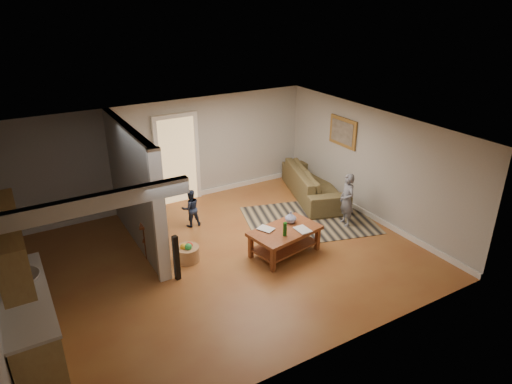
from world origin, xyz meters
TOP-DOWN VIEW (x-y plane):
  - ground at (0.00, 0.00)m, footprint 7.50×7.50m
  - room_shell at (-1.07, 0.43)m, footprint 7.54×6.02m
  - area_rug at (2.43, 0.45)m, footprint 3.24×2.72m
  - sofa at (3.30, 1.45)m, footprint 1.76×2.73m
  - coffee_table at (1.17, -0.43)m, footprint 1.49×1.03m
  - tv_console at (-0.94, 1.15)m, footprint 0.83×1.23m
  - speaker_left at (-1.00, -0.20)m, footprint 0.10×0.10m
  - speaker_right at (-1.00, 1.56)m, footprint 0.11×0.11m
  - toy_basket at (-0.60, 0.28)m, footprint 0.45×0.45m
  - child at (3.00, -0.11)m, footprint 0.38×0.49m
  - toddler at (0.02, 1.57)m, footprint 0.44×0.35m

SIDE VIEW (x-z plane):
  - ground at x=0.00m, z-range 0.00..0.00m
  - sofa at x=3.30m, z-range -0.37..0.37m
  - child at x=3.00m, z-range -0.60..0.60m
  - toddler at x=0.02m, z-range -0.43..0.43m
  - area_rug at x=2.43m, z-range 0.00..0.01m
  - toy_basket at x=-0.60m, z-range -0.03..0.36m
  - coffee_table at x=1.17m, z-range 0.01..0.82m
  - speaker_right at x=-1.00m, z-range 0.00..0.87m
  - speaker_left at x=-1.00m, z-range 0.00..0.88m
  - tv_console at x=-0.94m, z-range 0.16..1.16m
  - room_shell at x=-1.07m, z-range 0.20..2.72m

